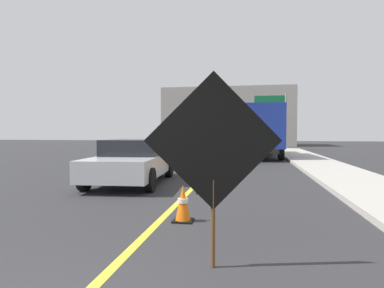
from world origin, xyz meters
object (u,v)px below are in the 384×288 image
(highway_guide_sign, at_px, (277,111))
(traffic_cone_curbside, at_px, (213,162))
(pickup_car, at_px, (133,161))
(traffic_cone_mid_lane, at_px, (204,181))
(box_truck, at_px, (258,130))
(traffic_cone_far_lane, at_px, (206,171))
(arrow_board_trailer, at_px, (207,155))
(roadwork_sign, at_px, (213,145))
(traffic_cone_near_sign, at_px, (183,203))

(highway_guide_sign, xyz_separation_m, traffic_cone_curbside, (-3.88, -15.76, -3.07))
(pickup_car, relative_size, traffic_cone_curbside, 6.58)
(highway_guide_sign, distance_m, traffic_cone_mid_lane, 21.69)
(traffic_cone_curbside, bearing_deg, box_truck, 74.30)
(traffic_cone_mid_lane, height_order, traffic_cone_far_lane, traffic_cone_mid_lane)
(arrow_board_trailer, distance_m, traffic_cone_mid_lane, 7.91)
(roadwork_sign, relative_size, pickup_car, 0.50)
(box_truck, relative_size, highway_guide_sign, 1.58)
(roadwork_sign, height_order, arrow_board_trailer, arrow_board_trailer)
(highway_guide_sign, relative_size, traffic_cone_near_sign, 7.48)
(arrow_board_trailer, distance_m, highway_guide_sign, 14.34)
(box_truck, xyz_separation_m, traffic_cone_far_lane, (-2.03, -10.31, -1.46))
(pickup_car, xyz_separation_m, traffic_cone_curbside, (2.13, 3.99, -0.35))
(roadwork_sign, bearing_deg, box_truck, 86.73)
(box_truck, relative_size, traffic_cone_far_lane, 13.18)
(traffic_cone_curbside, bearing_deg, arrow_board_trailer, 102.70)
(roadwork_sign, height_order, traffic_cone_curbside, roadwork_sign)
(traffic_cone_curbside, bearing_deg, traffic_cone_mid_lane, -86.30)
(roadwork_sign, bearing_deg, arrow_board_trailer, 97.46)
(arrow_board_trailer, bearing_deg, traffic_cone_near_sign, -85.19)
(pickup_car, distance_m, traffic_cone_far_lane, 2.54)
(roadwork_sign, relative_size, traffic_cone_curbside, 3.29)
(roadwork_sign, xyz_separation_m, traffic_cone_mid_lane, (-0.75, 4.74, -1.16))
(traffic_cone_mid_lane, bearing_deg, pickup_car, 150.17)
(box_truck, relative_size, traffic_cone_near_sign, 11.79)
(arrow_board_trailer, xyz_separation_m, box_truck, (2.66, 5.07, 1.27))
(box_truck, height_order, traffic_cone_far_lane, box_truck)
(highway_guide_sign, bearing_deg, box_truck, -102.14)
(arrow_board_trailer, distance_m, traffic_cone_far_lane, 5.29)
(box_truck, bearing_deg, traffic_cone_far_lane, -101.12)
(pickup_car, height_order, highway_guide_sign, highway_guide_sign)
(box_truck, xyz_separation_m, highway_guide_sign, (1.77, 8.25, 1.67))
(traffic_cone_near_sign, xyz_separation_m, traffic_cone_curbside, (-0.35, 8.21, 0.02))
(box_truck, bearing_deg, traffic_cone_near_sign, -96.41)
(roadwork_sign, relative_size, traffic_cone_near_sign, 3.49)
(roadwork_sign, distance_m, box_truck, 17.70)
(arrow_board_trailer, xyz_separation_m, traffic_cone_near_sign, (0.90, -10.65, -0.15))
(traffic_cone_mid_lane, bearing_deg, roadwork_sign, -81.01)
(roadwork_sign, distance_m, traffic_cone_curbside, 10.28)
(traffic_cone_far_lane, bearing_deg, box_truck, 78.88)
(box_truck, relative_size, traffic_cone_curbside, 11.11)
(highway_guide_sign, distance_m, traffic_cone_far_lane, 19.20)
(arrow_board_trailer, relative_size, traffic_cone_far_lane, 4.52)
(box_truck, distance_m, pickup_car, 12.30)
(traffic_cone_near_sign, bearing_deg, pickup_car, 120.41)
(pickup_car, height_order, traffic_cone_far_lane, pickup_car)
(arrow_board_trailer, relative_size, pickup_car, 0.58)
(arrow_board_trailer, height_order, traffic_cone_curbside, arrow_board_trailer)
(traffic_cone_near_sign, distance_m, traffic_cone_far_lane, 5.41)
(roadwork_sign, relative_size, traffic_cone_far_lane, 3.90)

